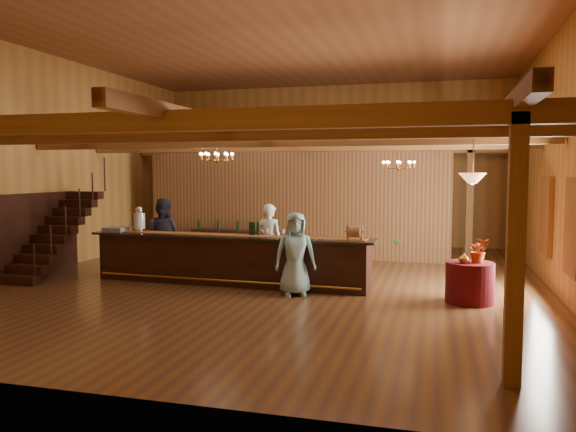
% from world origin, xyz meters
% --- Properties ---
extents(floor, '(14.00, 14.00, 0.00)m').
position_xyz_m(floor, '(0.00, 0.00, 0.00)').
color(floor, brown).
rests_on(floor, ground).
extents(ceiling, '(14.00, 14.00, 0.00)m').
position_xyz_m(ceiling, '(0.00, 0.00, 5.50)').
color(ceiling, brown).
rests_on(ceiling, wall_back).
extents(wall_back, '(12.00, 0.10, 5.50)m').
position_xyz_m(wall_back, '(0.00, 7.00, 2.75)').
color(wall_back, '#BE7F38').
rests_on(wall_back, floor).
extents(wall_front, '(12.00, 0.10, 5.50)m').
position_xyz_m(wall_front, '(0.00, -7.00, 2.75)').
color(wall_front, '#BE7F38').
rests_on(wall_front, floor).
extents(wall_left, '(0.10, 14.00, 5.50)m').
position_xyz_m(wall_left, '(-6.00, 0.00, 2.75)').
color(wall_left, '#BE7F38').
rests_on(wall_left, floor).
extents(wall_right, '(0.10, 14.00, 5.50)m').
position_xyz_m(wall_right, '(6.00, 0.00, 2.75)').
color(wall_right, '#BE7F38').
rests_on(wall_right, floor).
extents(beam_grid, '(11.90, 13.90, 0.39)m').
position_xyz_m(beam_grid, '(0.00, 0.51, 3.24)').
color(beam_grid, olive).
rests_on(beam_grid, wall_left).
extents(support_posts, '(9.20, 10.20, 3.20)m').
position_xyz_m(support_posts, '(0.00, -0.50, 1.60)').
color(support_posts, olive).
rests_on(support_posts, floor).
extents(partition_wall, '(9.00, 0.18, 3.10)m').
position_xyz_m(partition_wall, '(-0.50, 3.50, 1.55)').
color(partition_wall, brown).
rests_on(partition_wall, floor).
extents(window_right_front, '(0.12, 1.05, 1.75)m').
position_xyz_m(window_right_front, '(5.95, -1.60, 1.55)').
color(window_right_front, white).
rests_on(window_right_front, wall_right).
extents(window_right_back, '(0.12, 1.05, 1.75)m').
position_xyz_m(window_right_back, '(5.95, 1.00, 1.55)').
color(window_right_back, white).
rests_on(window_right_back, wall_right).
extents(staircase, '(1.00, 2.80, 2.00)m').
position_xyz_m(staircase, '(-5.45, -0.74, 1.00)').
color(staircase, black).
rests_on(staircase, floor).
extents(backroom_boxes, '(4.10, 0.60, 1.10)m').
position_xyz_m(backroom_boxes, '(-0.29, 5.50, 0.53)').
color(backroom_boxes, black).
rests_on(backroom_boxes, floor).
extents(tasting_bar, '(6.66, 1.13, 1.12)m').
position_xyz_m(tasting_bar, '(-0.89, -0.72, 0.56)').
color(tasting_bar, black).
rests_on(tasting_bar, floor).
extents(beverage_dispenser, '(0.26, 0.26, 0.60)m').
position_xyz_m(beverage_dispenser, '(-3.20, -0.57, 1.39)').
color(beverage_dispenser, silver).
rests_on(beverage_dispenser, tasting_bar).
extents(glass_rack_tray, '(0.50, 0.50, 0.10)m').
position_xyz_m(glass_rack_tray, '(-3.76, -0.65, 1.15)').
color(glass_rack_tray, gray).
rests_on(glass_rack_tray, tasting_bar).
extents(raffle_drum, '(0.34, 0.24, 0.30)m').
position_xyz_m(raffle_drum, '(1.96, -0.90, 1.28)').
color(raffle_drum, '#A65C35').
rests_on(raffle_drum, tasting_bar).
extents(bar_bottle_0, '(0.07, 0.07, 0.30)m').
position_xyz_m(bar_bottle_0, '(-0.42, -0.62, 1.25)').
color(bar_bottle_0, black).
rests_on(bar_bottle_0, tasting_bar).
extents(bar_bottle_1, '(0.07, 0.07, 0.30)m').
position_xyz_m(bar_bottle_1, '(-0.35, -0.62, 1.25)').
color(bar_bottle_1, black).
rests_on(bar_bottle_1, tasting_bar).
extents(bar_bottle_2, '(0.07, 0.07, 0.30)m').
position_xyz_m(bar_bottle_2, '(-0.22, -0.62, 1.25)').
color(bar_bottle_2, black).
rests_on(bar_bottle_2, tasting_bar).
extents(backbar_shelf, '(2.88, 0.69, 0.80)m').
position_xyz_m(backbar_shelf, '(-2.02, 2.96, 0.40)').
color(backbar_shelf, black).
rests_on(backbar_shelf, floor).
extents(round_table, '(0.91, 0.91, 0.79)m').
position_xyz_m(round_table, '(4.24, -1.24, 0.39)').
color(round_table, '#500B03').
rests_on(round_table, floor).
extents(chandelier_left, '(0.80, 0.80, 0.47)m').
position_xyz_m(chandelier_left, '(-1.44, -0.03, 2.88)').
color(chandelier_left, '#AB742B').
rests_on(chandelier_left, beam_grid).
extents(chandelier_right, '(0.80, 0.80, 0.65)m').
position_xyz_m(chandelier_right, '(2.65, 1.94, 2.71)').
color(chandelier_right, '#AB742B').
rests_on(chandelier_right, beam_grid).
extents(pendant_lamp, '(0.52, 0.52, 0.90)m').
position_xyz_m(pendant_lamp, '(4.24, -1.24, 2.40)').
color(pendant_lamp, '#AB742B').
rests_on(pendant_lamp, beam_grid).
extents(bartender, '(0.71, 0.53, 1.78)m').
position_xyz_m(bartender, '(-0.17, 0.04, 0.89)').
color(bartender, white).
rests_on(bartender, floor).
extents(staff_second, '(0.95, 0.75, 1.88)m').
position_xyz_m(staff_second, '(-2.85, -0.09, 0.94)').
color(staff_second, '#252533').
rests_on(staff_second, floor).
extents(guest, '(0.97, 0.79, 1.71)m').
position_xyz_m(guest, '(0.83, -1.44, 0.85)').
color(guest, '#91C6CD').
rests_on(guest, floor).
extents(floor_plant, '(0.95, 0.88, 1.40)m').
position_xyz_m(floor_plant, '(2.61, 3.72, 0.70)').
color(floor_plant, '#2A5F25').
rests_on(floor_plant, floor).
extents(table_flowers, '(0.44, 0.39, 0.48)m').
position_xyz_m(table_flowers, '(4.39, -1.23, 1.03)').
color(table_flowers, '#B5330C').
rests_on(table_flowers, round_table).
extents(table_vase, '(0.21, 0.21, 0.33)m').
position_xyz_m(table_vase, '(4.12, -1.39, 0.95)').
color(table_vase, '#AB742B').
rests_on(table_vase, round_table).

